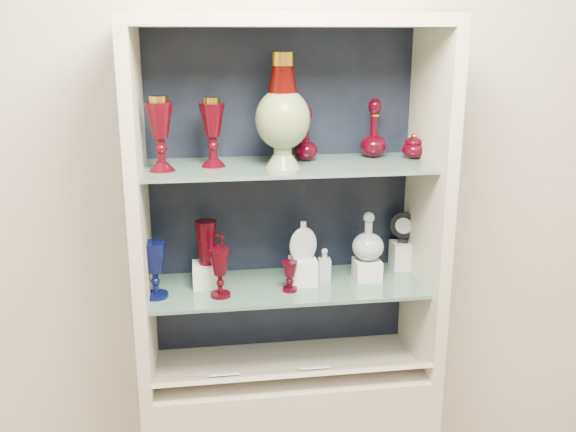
{
  "coord_description": "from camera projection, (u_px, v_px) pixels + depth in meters",
  "views": [
    {
      "loc": [
        -0.29,
        -0.49,
        1.88
      ],
      "look_at": [
        0.0,
        1.53,
        1.3
      ],
      "focal_mm": 40.0,
      "sensor_mm": 36.0,
      "label": 1
    }
  ],
  "objects": [
    {
      "name": "wall_back",
      "position": [
        279.0,
        173.0,
        2.3
      ],
      "size": [
        3.5,
        0.02,
        2.8
      ],
      "primitive_type": "cube",
      "color": "beige",
      "rests_on": "ground"
    },
    {
      "name": "cabinet_back_panel",
      "position": [
        280.0,
        195.0,
        2.29
      ],
      "size": [
        0.98,
        0.02,
        1.15
      ],
      "primitive_type": "cube",
      "color": "black",
      "rests_on": "cabinet_base"
    },
    {
      "name": "cabinet_side_left",
      "position": [
        139.0,
        214.0,
        2.04
      ],
      "size": [
        0.04,
        0.4,
        1.15
      ],
      "primitive_type": "cube",
      "color": "beige",
      "rests_on": "cabinet_base"
    },
    {
      "name": "cabinet_side_right",
      "position": [
        428.0,
        203.0,
        2.18
      ],
      "size": [
        0.04,
        0.4,
        1.15
      ],
      "primitive_type": "cube",
      "color": "beige",
      "rests_on": "cabinet_base"
    },
    {
      "name": "cabinet_top_cap",
      "position": [
        288.0,
        20.0,
        1.95
      ],
      "size": [
        1.0,
        0.4,
        0.04
      ],
      "primitive_type": "cube",
      "color": "beige",
      "rests_on": "cabinet_side_left"
    },
    {
      "name": "shelf_lower",
      "position": [
        287.0,
        286.0,
        2.21
      ],
      "size": [
        0.92,
        0.34,
        0.01
      ],
      "primitive_type": "cube",
      "color": "slate",
      "rests_on": "cabinet_side_left"
    },
    {
      "name": "shelf_upper",
      "position": [
        287.0,
        166.0,
        2.09
      ],
      "size": [
        0.92,
        0.34,
        0.01
      ],
      "primitive_type": "cube",
      "color": "slate",
      "rests_on": "cabinet_side_left"
    },
    {
      "name": "label_ledge",
      "position": [
        293.0,
        373.0,
        2.16
      ],
      "size": [
        0.92,
        0.17,
        0.09
      ],
      "primitive_type": "cube",
      "rotation": [
        -0.44,
        0.0,
        0.0
      ],
      "color": "beige",
      "rests_on": "cabinet_base"
    },
    {
      "name": "label_card_0",
      "position": [
        314.0,
        368.0,
        2.16
      ],
      "size": [
        0.1,
        0.06,
        0.03
      ],
      "primitive_type": "cube",
      "rotation": [
        -0.44,
        0.0,
        0.0
      ],
      "color": "white",
      "rests_on": "label_ledge"
    },
    {
      "name": "label_card_1",
      "position": [
        224.0,
        374.0,
        2.12
      ],
      "size": [
        0.1,
        0.06,
        0.03
      ],
      "primitive_type": "cube",
      "rotation": [
        -0.44,
        0.0,
        0.0
      ],
      "color": "white",
      "rests_on": "label_ledge"
    },
    {
      "name": "pedestal_lamp_left",
      "position": [
        160.0,
        134.0,
        1.96
      ],
      "size": [
        0.09,
        0.09,
        0.23
      ],
      "primitive_type": null,
      "rotation": [
        0.0,
        0.0,
        -0.07
      ],
      "color": "#44040E",
      "rests_on": "shelf_upper"
    },
    {
      "name": "pedestal_lamp_right",
      "position": [
        213.0,
        132.0,
        2.03
      ],
      "size": [
        0.1,
        0.1,
        0.22
      ],
      "primitive_type": null,
      "rotation": [
        0.0,
        0.0,
        0.29
      ],
      "color": "#44040E",
      "rests_on": "shelf_upper"
    },
    {
      "name": "enamel_urn",
      "position": [
        283.0,
        111.0,
        2.0
      ],
      "size": [
        0.19,
        0.19,
        0.36
      ],
      "primitive_type": null,
      "rotation": [
        0.0,
        0.0,
        -0.08
      ],
      "color": "#0B4318",
      "rests_on": "shelf_upper"
    },
    {
      "name": "ruby_decanter_a",
      "position": [
        306.0,
        130.0,
        2.12
      ],
      "size": [
        0.1,
        0.1,
        0.2
      ],
      "primitive_type": null,
      "rotation": [
        0.0,
        0.0,
        0.31
      ],
      "color": "#43000D",
      "rests_on": "shelf_upper"
    },
    {
      "name": "ruby_decanter_b",
      "position": [
        374.0,
        126.0,
        2.18
      ],
      "size": [
        0.1,
        0.1,
        0.21
      ],
      "primitive_type": null,
      "rotation": [
        0.0,
        0.0,
        0.11
      ],
      "color": "#43000D",
      "rests_on": "shelf_upper"
    },
    {
      "name": "lidded_bowl",
      "position": [
        414.0,
        146.0,
        2.18
      ],
      "size": [
        0.09,
        0.09,
        0.09
      ],
      "primitive_type": null,
      "rotation": [
        0.0,
        0.0,
        0.13
      ],
      "color": "#43000D",
      "rests_on": "shelf_upper"
    },
    {
      "name": "cobalt_goblet",
      "position": [
        155.0,
        270.0,
        2.07
      ],
      "size": [
        0.1,
        0.1,
        0.19
      ],
      "primitive_type": null,
      "rotation": [
        0.0,
        0.0,
        -0.26
      ],
      "color": "#090D3D",
      "rests_on": "shelf_lower"
    },
    {
      "name": "ruby_goblet_tall",
      "position": [
        220.0,
        273.0,
        2.08
      ],
      "size": [
        0.08,
        0.08,
        0.16
      ],
      "primitive_type": null,
      "rotation": [
        0.0,
        0.0,
        -0.18
      ],
      "color": "#44040E",
      "rests_on": "shelf_lower"
    },
    {
      "name": "ruby_goblet_small",
      "position": [
        290.0,
        276.0,
        2.13
      ],
      "size": [
        0.06,
        0.06,
        0.1
      ],
      "primitive_type": null,
      "rotation": [
        0.0,
        0.0,
        -0.2
      ],
      "color": "#43000D",
      "rests_on": "shelf_lower"
    },
    {
      "name": "riser_ruby_pitcher",
      "position": [
        208.0,
        274.0,
        2.18
      ],
      "size": [
        0.1,
        0.1,
        0.08
      ],
      "primitive_type": "cube",
      "color": "silver",
      "rests_on": "shelf_lower"
    },
    {
      "name": "ruby_pitcher",
      "position": [
        206.0,
        242.0,
        2.15
      ],
      "size": [
        0.12,
        0.09,
        0.15
      ],
      "primitive_type": null,
      "rotation": [
        0.0,
        0.0,
        -0.19
      ],
      "color": "#44040E",
      "rests_on": "riser_ruby_pitcher"
    },
    {
      "name": "clear_square_bottle",
      "position": [
        324.0,
        265.0,
        2.21
      ],
      "size": [
        0.05,
        0.05,
        0.12
      ],
      "primitive_type": null,
      "rotation": [
        0.0,
        0.0,
        -0.07
      ],
      "color": "#9FA9B7",
      "rests_on": "shelf_lower"
    },
    {
      "name": "riser_flat_flask",
      "position": [
        303.0,
        271.0,
        2.2
      ],
      "size": [
        0.09,
        0.09,
        0.09
      ],
      "primitive_type": "cube",
      "color": "silver",
      "rests_on": "shelf_lower"
    },
    {
      "name": "flat_flask",
      "position": [
        303.0,
        240.0,
        2.17
      ],
      "size": [
        0.1,
        0.06,
        0.14
      ],
      "primitive_type": null,
      "rotation": [
        0.0,
        0.0,
        0.18
      ],
      "color": "#AFB9C3",
      "rests_on": "riser_flat_flask"
    },
    {
      "name": "riser_clear_round_decanter",
      "position": [
        367.0,
        269.0,
        2.25
      ],
      "size": [
        0.09,
        0.09,
        0.07
      ],
      "primitive_type": "cube",
      "color": "silver",
      "rests_on": "shelf_lower"
    },
    {
      "name": "clear_round_decanter",
      "position": [
        368.0,
        237.0,
        2.21
      ],
      "size": [
        0.14,
        0.14,
        0.17
      ],
      "primitive_type": null,
      "rotation": [
        0.0,
        0.0,
        0.37
      ],
      "color": "#9FA9B7",
      "rests_on": "riser_clear_round_decanter"
    },
    {
      "name": "riser_cameo_medallion",
      "position": [
        402.0,
        255.0,
        2.35
      ],
      "size": [
        0.08,
        0.08,
        0.1
      ],
      "primitive_type": "cube",
      "color": "silver",
      "rests_on": "shelf_lower"
    },
    {
      "name": "cameo_medallion",
      "position": [
        404.0,
        227.0,
        2.32
      ],
      "size": [
        0.1,
        0.07,
        0.12
      ],
      "primitive_type": null,
      "rotation": [
        0.0,
        0.0,
        -0.4
      ],
      "color": "black",
      "rests_on": "riser_cameo_medallion"
    }
  ]
}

